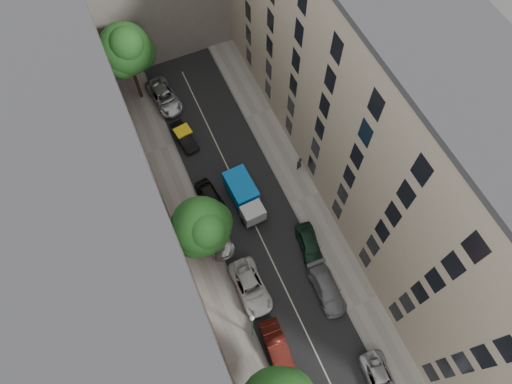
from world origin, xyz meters
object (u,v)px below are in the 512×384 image
car_left_5 (184,137)px  car_right_2 (309,245)px  tarp_truck (244,196)px  car_left_1 (277,347)px  car_left_6 (164,97)px  tree_mid (203,228)px  car_left_2 (251,287)px  car_left_4 (211,198)px  car_left_3 (217,233)px  lamp_post (252,325)px  car_right_0 (380,381)px  car_right_1 (327,289)px  pedestrian (299,163)px  tree_far (127,51)px

car_left_5 → car_right_2: 16.86m
tarp_truck → car_left_1: 13.70m
car_left_5 → car_left_6: 5.61m
tree_mid → tarp_truck: bearing=32.0°
car_left_5 → car_left_2: bearing=-98.3°
car_left_4 → car_left_5: bearing=81.7°
car_left_1 → car_right_2: bearing=50.0°
car_left_3 → lamp_post: bearing=-90.3°
car_left_5 → car_right_2: size_ratio=0.93×
tarp_truck → lamp_post: lamp_post is taller
car_right_2 → car_left_3: bearing=158.1°
car_left_1 → car_left_5: car_left_1 is taller
car_right_0 → car_right_2: bearing=96.6°
car_right_1 → lamp_post: 8.21m
car_right_1 → car_right_0: bearing=-84.5°
car_left_5 → car_right_1: size_ratio=0.81×
car_left_3 → car_left_6: (0.55, 16.80, -0.00)m
tarp_truck → car_left_5: tarp_truck is taller
car_left_3 → pedestrian: size_ratio=2.86×
car_right_2 → lamp_post: bearing=-137.5°
car_left_1 → tree_far: 30.21m
car_left_4 → pedestrian: pedestrian is taller
tarp_truck → car_left_4: tarp_truck is taller
car_left_6 → tree_far: bearing=137.0°
tree_far → lamp_post: 27.87m
lamp_post → car_right_1: bearing=6.5°
car_left_4 → car_left_6: size_ratio=0.77×
car_left_5 → car_left_6: bearing=84.3°
car_right_1 → tree_far: tree_far is taller
car_left_6 → car_left_2: bearing=-96.2°
car_left_5 → car_right_0: size_ratio=0.88×
car_left_2 → pedestrian: bearing=44.6°
tarp_truck → tree_far: bearing=104.7°
lamp_post → tarp_truck: bearing=69.9°
tree_far → car_left_3: bearing=-85.3°
car_left_6 → pedestrian: bearing=-61.6°
car_left_6 → lamp_post: size_ratio=0.79×
car_right_2 → tree_far: size_ratio=0.44×
car_left_2 → car_right_2: (6.40, 1.41, -0.00)m
car_right_1 → lamp_post: (-7.34, -0.84, 3.58)m
car_left_5 → pedestrian: (9.20, -7.77, 0.39)m
car_right_0 → car_right_1: car_right_1 is taller
tarp_truck → car_left_3: 4.30m
tree_mid → tree_far: bearing=90.8°
tarp_truck → car_left_4: bearing=150.5°
car_left_4 → tree_far: 16.10m
car_left_4 → car_right_2: (6.40, -8.00, 0.02)m
car_left_3 → car_right_0: 18.28m
car_right_2 → car_right_1: bearing=-86.7°
car_left_3 → tree_far: 19.35m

